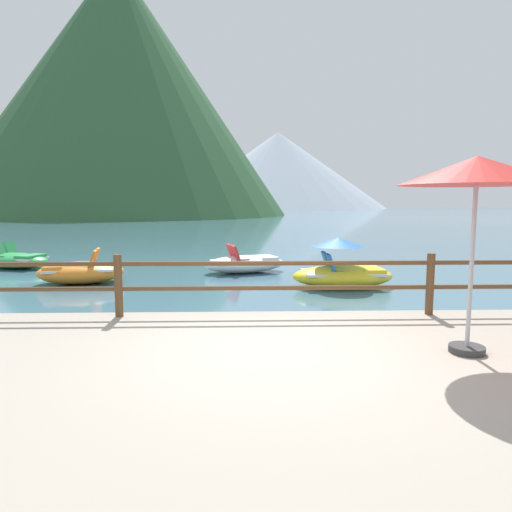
{
  "coord_description": "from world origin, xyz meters",
  "views": [
    {
      "loc": [
        -0.5,
        -5.25,
        2.14
      ],
      "look_at": [
        -0.2,
        5.0,
        0.9
      ],
      "focal_mm": 31.89,
      "sensor_mm": 36.0,
      "label": 1
    }
  ],
  "objects_px": {
    "pedal_boat_1": "(245,263)",
    "pedal_boat_2": "(15,260)",
    "pedal_boat_3": "(81,272)",
    "beach_umbrella": "(477,173)",
    "pedal_boat_0": "(342,271)"
  },
  "relations": [
    {
      "from": "beach_umbrella",
      "to": "pedal_boat_2",
      "type": "height_order",
      "value": "beach_umbrella"
    },
    {
      "from": "pedal_boat_1",
      "to": "pedal_boat_2",
      "type": "distance_m",
      "value": 7.49
    },
    {
      "from": "pedal_boat_1",
      "to": "pedal_boat_3",
      "type": "relative_size",
      "value": 1.15
    },
    {
      "from": "pedal_boat_2",
      "to": "pedal_boat_3",
      "type": "distance_m",
      "value": 4.18
    },
    {
      "from": "beach_umbrella",
      "to": "pedal_boat_2",
      "type": "distance_m",
      "value": 14.02
    },
    {
      "from": "pedal_boat_0",
      "to": "pedal_boat_2",
      "type": "relative_size",
      "value": 0.97
    },
    {
      "from": "pedal_boat_1",
      "to": "pedal_boat_3",
      "type": "height_order",
      "value": "pedal_boat_3"
    },
    {
      "from": "beach_umbrella",
      "to": "pedal_boat_1",
      "type": "relative_size",
      "value": 0.82
    },
    {
      "from": "pedal_boat_1",
      "to": "pedal_boat_2",
      "type": "xyz_separation_m",
      "value": [
        -7.4,
        1.13,
        -0.01
      ]
    },
    {
      "from": "pedal_boat_2",
      "to": "pedal_boat_3",
      "type": "relative_size",
      "value": 1.11
    },
    {
      "from": "pedal_boat_0",
      "to": "pedal_boat_3",
      "type": "distance_m",
      "value": 6.78
    },
    {
      "from": "pedal_boat_1",
      "to": "pedal_boat_3",
      "type": "distance_m",
      "value": 4.64
    },
    {
      "from": "pedal_boat_3",
      "to": "pedal_boat_2",
      "type": "bearing_deg",
      "value": 137.56
    },
    {
      "from": "beach_umbrella",
      "to": "pedal_boat_2",
      "type": "relative_size",
      "value": 0.85
    },
    {
      "from": "pedal_boat_1",
      "to": "pedal_boat_2",
      "type": "relative_size",
      "value": 1.03
    }
  ]
}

